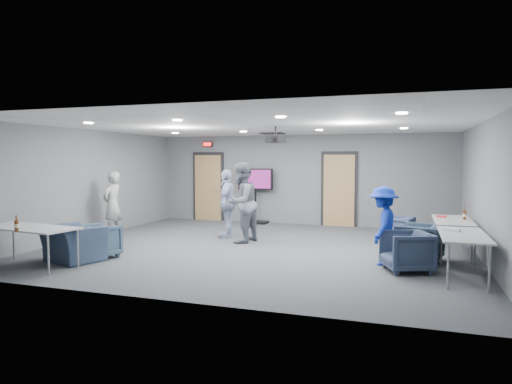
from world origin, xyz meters
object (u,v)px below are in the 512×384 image
(person_a, at_px, (113,204))
(table_right_b, at_px, (463,237))
(chair_right_c, at_px, (406,251))
(chair_front_a, at_px, (97,241))
(table_right_a, at_px, (453,222))
(person_b, at_px, (242,203))
(table_front_left, at_px, (29,229))
(tv_stand, at_px, (255,192))
(chair_right_a, at_px, (397,229))
(chair_right_b, at_px, (419,242))
(bottle_front, at_px, (17,225))
(projector, at_px, (275,139))
(bottle_right, at_px, (465,215))
(chair_front_b, at_px, (72,244))
(person_d, at_px, (383,226))
(person_c, at_px, (227,203))

(person_a, distance_m, table_right_b, 8.05)
(chair_right_c, xyz_separation_m, chair_front_a, (-5.83, -0.80, -0.02))
(table_right_a, bearing_deg, person_b, 90.19)
(person_a, relative_size, table_front_left, 0.84)
(person_b, bearing_deg, tv_stand, -153.37)
(table_right_a, relative_size, table_right_b, 0.99)
(table_right_a, bearing_deg, chair_right_a, 45.07)
(chair_right_b, xyz_separation_m, table_front_left, (-6.76, -2.73, 0.33))
(table_right_b, bearing_deg, chair_right_b, 30.57)
(chair_front_a, bearing_deg, table_right_b, -158.99)
(chair_right_b, xyz_separation_m, bottle_front, (-6.54, -3.21, 0.47))
(table_right_a, distance_m, projector, 4.09)
(person_b, xyz_separation_m, chair_right_c, (3.70, -1.72, -0.59))
(chair_front_a, bearing_deg, table_right_a, -143.69)
(chair_right_b, height_order, bottle_right, bottle_right)
(table_right_a, distance_m, bottle_right, 0.28)
(chair_right_a, xyz_separation_m, chair_right_c, (0.22, -2.83, 0.03))
(chair_front_b, distance_m, bottle_front, 1.21)
(person_b, height_order, chair_right_a, person_b)
(chair_right_b, relative_size, projector, 1.78)
(chair_right_a, bearing_deg, chair_front_b, -41.14)
(bottle_right, bearing_deg, table_right_b, -96.55)
(table_right_b, bearing_deg, chair_front_b, 98.39)
(person_a, bearing_deg, projector, 94.48)
(chair_right_c, xyz_separation_m, chair_front_b, (-6.09, -1.20, -0.01))
(table_right_b, height_order, projector, projector)
(person_d, xyz_separation_m, chair_right_b, (0.65, 0.51, -0.37))
(person_c, height_order, bottle_right, person_c)
(table_right_a, bearing_deg, person_c, 83.49)
(table_right_a, bearing_deg, projector, 92.67)
(table_right_b, bearing_deg, person_a, 79.04)
(person_c, bearing_deg, tv_stand, 170.10)
(chair_front_b, relative_size, table_right_a, 0.61)
(chair_right_a, xyz_separation_m, projector, (-2.61, -1.27, 2.09))
(person_d, bearing_deg, person_a, -90.24)
(chair_front_a, height_order, table_front_left, table_front_left)
(table_right_a, relative_size, projector, 3.84)
(chair_front_b, distance_m, projector, 4.74)
(bottle_front, bearing_deg, tv_stand, 75.56)
(bottle_front, height_order, tv_stand, tv_stand)
(table_right_b, bearing_deg, person_d, 65.62)
(person_a, height_order, chair_right_a, person_a)
(chair_right_a, bearing_deg, chair_front_a, -42.71)
(chair_front_b, distance_m, table_right_a, 7.56)
(person_a, distance_m, projector, 4.48)
(bottle_front, bearing_deg, person_c, 66.61)
(person_d, bearing_deg, chair_right_c, 52.80)
(chair_right_b, height_order, tv_stand, tv_stand)
(chair_right_a, height_order, table_front_left, table_front_left)
(person_b, bearing_deg, projector, 93.41)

